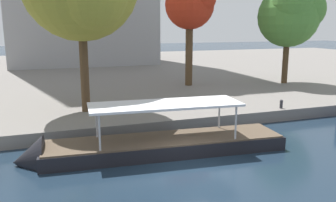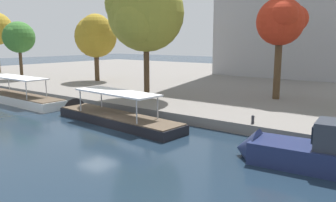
{
  "view_description": "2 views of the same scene",
  "coord_description": "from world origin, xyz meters",
  "px_view_note": "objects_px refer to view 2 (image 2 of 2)",
  "views": [
    {
      "loc": [
        -6.23,
        -14.11,
        6.54
      ],
      "look_at": [
        0.85,
        6.07,
        1.95
      ],
      "focal_mm": 37.89,
      "sensor_mm": 36.0,
      "label": 1
    },
    {
      "loc": [
        18.61,
        -15.98,
        6.58
      ],
      "look_at": [
        3.79,
        3.6,
        2.19
      ],
      "focal_mm": 36.11,
      "sensor_mm": 36.0,
      "label": 2
    }
  ],
  "objects_px": {
    "tour_boat_1": "(13,99)",
    "tree_4": "(283,21)",
    "motor_yacht_3": "(333,157)",
    "tree_2": "(18,37)",
    "tree_5": "(142,12)",
    "tree_3": "(95,35)",
    "tour_boat_2": "(108,118)",
    "mooring_bollard_0": "(253,119)"
  },
  "relations": [
    {
      "from": "motor_yacht_3",
      "to": "tree_3",
      "type": "distance_m",
      "value": 38.24
    },
    {
      "from": "tour_boat_1",
      "to": "motor_yacht_3",
      "type": "distance_m",
      "value": 32.11
    },
    {
      "from": "tree_2",
      "to": "tree_4",
      "type": "distance_m",
      "value": 38.17
    },
    {
      "from": "tree_3",
      "to": "tour_boat_1",
      "type": "bearing_deg",
      "value": -79.78
    },
    {
      "from": "mooring_bollard_0",
      "to": "tree_2",
      "type": "height_order",
      "value": "tree_2"
    },
    {
      "from": "tour_boat_1",
      "to": "motor_yacht_3",
      "type": "height_order",
      "value": "motor_yacht_3"
    },
    {
      "from": "tour_boat_2",
      "to": "mooring_bollard_0",
      "type": "bearing_deg",
      "value": -157.61
    },
    {
      "from": "tree_2",
      "to": "tree_4",
      "type": "xyz_separation_m",
      "value": [
        37.69,
        5.9,
        1.28
      ]
    },
    {
      "from": "tour_boat_1",
      "to": "tree_3",
      "type": "relative_size",
      "value": 1.6
    },
    {
      "from": "tree_5",
      "to": "mooring_bollard_0",
      "type": "bearing_deg",
      "value": -13.89
    },
    {
      "from": "mooring_bollard_0",
      "to": "tour_boat_1",
      "type": "bearing_deg",
      "value": -172.32
    },
    {
      "from": "tour_boat_1",
      "to": "motor_yacht_3",
      "type": "xyz_separation_m",
      "value": [
        32.11,
        -0.6,
        0.41
      ]
    },
    {
      "from": "tree_4",
      "to": "tour_boat_1",
      "type": "bearing_deg",
      "value": -148.35
    },
    {
      "from": "tour_boat_1",
      "to": "tree_4",
      "type": "relative_size",
      "value": 1.53
    },
    {
      "from": "tree_2",
      "to": "mooring_bollard_0",
      "type": "bearing_deg",
      "value": -7.63
    },
    {
      "from": "tree_2",
      "to": "tree_5",
      "type": "distance_m",
      "value": 26.77
    },
    {
      "from": "tree_4",
      "to": "motor_yacht_3",
      "type": "bearing_deg",
      "value": -61.92
    },
    {
      "from": "motor_yacht_3",
      "to": "tree_4",
      "type": "height_order",
      "value": "tree_4"
    },
    {
      "from": "tour_boat_1",
      "to": "tree_4",
      "type": "xyz_separation_m",
      "value": [
        23.92,
        14.74,
        8.05
      ]
    },
    {
      "from": "tour_boat_1",
      "to": "motor_yacht_3",
      "type": "relative_size",
      "value": 1.47
    },
    {
      "from": "tour_boat_2",
      "to": "tree_5",
      "type": "relative_size",
      "value": 1.13
    },
    {
      "from": "motor_yacht_3",
      "to": "tree_4",
      "type": "distance_m",
      "value": 18.99
    },
    {
      "from": "motor_yacht_3",
      "to": "tree_2",
      "type": "relative_size",
      "value": 1.2
    },
    {
      "from": "motor_yacht_3",
      "to": "tour_boat_2",
      "type": "bearing_deg",
      "value": -7.25
    },
    {
      "from": "tree_3",
      "to": "tree_4",
      "type": "height_order",
      "value": "tree_4"
    },
    {
      "from": "tour_boat_2",
      "to": "tree_2",
      "type": "xyz_separation_m",
      "value": [
        -28.81,
        8.87,
        6.83
      ]
    },
    {
      "from": "tour_boat_2",
      "to": "motor_yacht_3",
      "type": "distance_m",
      "value": 17.08
    },
    {
      "from": "tree_2",
      "to": "tree_3",
      "type": "xyz_separation_m",
      "value": [
        11.22,
        5.33,
        0.18
      ]
    },
    {
      "from": "tour_boat_2",
      "to": "tree_4",
      "type": "height_order",
      "value": "tree_4"
    },
    {
      "from": "tour_boat_1",
      "to": "tree_2",
      "type": "xyz_separation_m",
      "value": [
        -13.77,
        8.84,
        6.76
      ]
    },
    {
      "from": "tree_2",
      "to": "tour_boat_1",
      "type": "bearing_deg",
      "value": -32.7
    },
    {
      "from": "motor_yacht_3",
      "to": "tree_5",
      "type": "distance_m",
      "value": 22.33
    },
    {
      "from": "tour_boat_2",
      "to": "mooring_bollard_0",
      "type": "xyz_separation_m",
      "value": [
        11.0,
        3.54,
        0.8
      ]
    },
    {
      "from": "mooring_bollard_0",
      "to": "tour_boat_2",
      "type": "bearing_deg",
      "value": -162.16
    },
    {
      "from": "mooring_bollard_0",
      "to": "tree_3",
      "type": "xyz_separation_m",
      "value": [
        -28.6,
        10.66,
        6.2
      ]
    },
    {
      "from": "motor_yacht_3",
      "to": "tree_5",
      "type": "xyz_separation_m",
      "value": [
        -19.28,
        7.38,
        8.51
      ]
    },
    {
      "from": "tour_boat_1",
      "to": "tree_5",
      "type": "xyz_separation_m",
      "value": [
        12.83,
        6.78,
        8.92
      ]
    },
    {
      "from": "tree_2",
      "to": "tree_3",
      "type": "relative_size",
      "value": 0.91
    },
    {
      "from": "tour_boat_2",
      "to": "motor_yacht_3",
      "type": "bearing_deg",
      "value": -177.35
    },
    {
      "from": "tour_boat_2",
      "to": "tree_3",
      "type": "distance_m",
      "value": 23.67
    },
    {
      "from": "tree_5",
      "to": "tree_4",
      "type": "bearing_deg",
      "value": 35.68
    },
    {
      "from": "tree_4",
      "to": "tree_3",
      "type": "bearing_deg",
      "value": -178.76
    }
  ]
}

